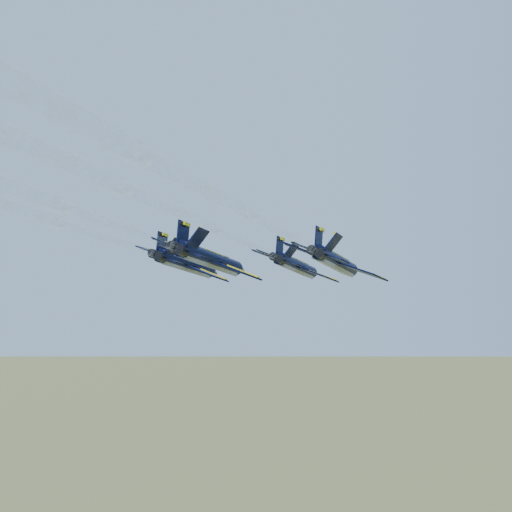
# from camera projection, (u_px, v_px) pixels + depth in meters

# --- Properties ---
(jet_lead) EXTENTS (13.03, 18.69, 5.83)m
(jet_lead) POSITION_uv_depth(u_px,v_px,m) (297.00, 266.00, 107.04)
(jet_lead) COLOR black
(jet_left) EXTENTS (13.03, 18.69, 5.83)m
(jet_left) POSITION_uv_depth(u_px,v_px,m) (187.00, 264.00, 98.96)
(jet_left) COLOR black
(jet_right) EXTENTS (13.03, 18.69, 5.83)m
(jet_right) POSITION_uv_depth(u_px,v_px,m) (337.00, 262.00, 91.01)
(jet_right) COLOR black
(jet_slot) EXTENTS (13.03, 18.69, 5.83)m
(jet_slot) POSITION_uv_depth(u_px,v_px,m) (211.00, 260.00, 83.64)
(jet_slot) COLOR black
(smoke_trail_lead) EXTENTS (21.74, 55.45, 2.31)m
(smoke_trail_lead) POSITION_uv_depth(u_px,v_px,m) (130.00, 252.00, 67.00)
(smoke_trail_lead) COLOR white
(smoke_trail_right) EXTENTS (21.74, 55.45, 2.31)m
(smoke_trail_right) POSITION_uv_depth(u_px,v_px,m) (148.00, 240.00, 50.97)
(smoke_trail_right) COLOR white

